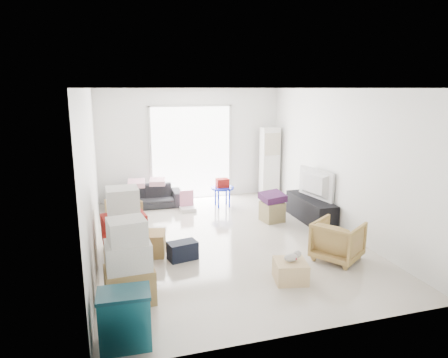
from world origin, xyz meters
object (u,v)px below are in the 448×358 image
storage_bins (125,319)px  ottoman (272,212)px  tv_console (311,209)px  television (311,195)px  sofa (145,193)px  wood_crate (290,271)px  kids_table (222,187)px  armchair (338,239)px  ac_tower (270,162)px

storage_bins → ottoman: storage_bins is taller
storage_bins → tv_console: bearing=39.2°
television → sofa: (-3.22, 1.98, -0.22)m
tv_console → wood_crate: (-1.57, -2.32, -0.09)m
television → kids_table: bearing=33.8°
sofa → armchair: (2.69, -3.84, 0.02)m
tv_console → sofa: 3.78m
sofa → kids_table: 1.81m
ac_tower → television: size_ratio=1.68×
ottoman → kids_table: kids_table is taller
ac_tower → storage_bins: size_ratio=2.77×
television → armchair: bearing=154.0°
storage_bins → wood_crate: storage_bins is taller
tv_console → kids_table: size_ratio=2.21×
armchair → television: bearing=-50.4°
ac_tower → storage_bins: bearing=-125.9°
television → ottoman: bearing=65.2°
television → sofa: sofa is taller
television → sofa: size_ratio=0.61×
sofa → ottoman: sofa is taller
tv_console → wood_crate: bearing=-124.0°
television → ac_tower: bearing=-8.9°
tv_console → armchair: armchair is taller
armchair → ottoman: 2.09m
television → storage_bins: (-3.90, -3.18, -0.24)m
ac_tower → ottoman: bearing=-110.7°
storage_bins → ac_tower: bearing=54.1°
ac_tower → ottoman: (-0.73, -1.92, -0.67)m
tv_console → kids_table: 2.13m
storage_bins → kids_table: size_ratio=0.95×
storage_bins → wood_crate: (2.33, 0.86, -0.17)m
tv_console → armchair: 1.94m
ac_tower → tv_console: size_ratio=1.20×
ac_tower → wood_crate: bearing=-108.8°
tv_console → ac_tower: bearing=91.3°
television → ottoman: (-0.78, 0.20, -0.35)m
sofa → television: bearing=-30.5°
ac_tower → sofa: size_ratio=1.03×
television → tv_console: bearing=-0.0°
sofa → wood_crate: sofa is taller
armchair → ac_tower: bearing=-41.4°
sofa → armchair: size_ratio=2.40×
wood_crate → tv_console: bearing=56.0°
wood_crate → sofa: bearing=111.0°
television → armchair: 1.95m
ottoman → wood_crate: ottoman is taller
ottoman → tv_console: bearing=-14.5°
television → wood_crate: bearing=135.7°
ottoman → wood_crate: (-0.79, -2.52, -0.06)m
kids_table → wood_crate: 3.86m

